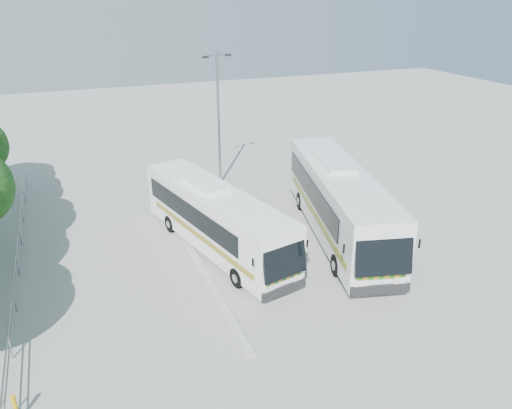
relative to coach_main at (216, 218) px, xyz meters
name	(u,v)px	position (x,y,z in m)	size (l,w,h in m)	color
ground	(251,264)	(0.99, -2.05, -1.67)	(100.00, 100.00, 0.00)	#959590
kerb_divider	(192,253)	(-1.31, -0.05, -1.59)	(0.40, 16.00, 0.15)	#B2B2AD
railing	(17,250)	(-9.01, 1.95, -0.93)	(0.06, 22.00, 1.00)	gray
coach_main	(216,218)	(0.00, 0.00, 0.00)	(4.62, 11.18, 3.05)	white
coach_adjacent	(339,201)	(6.30, -0.79, 0.24)	(5.43, 12.78, 3.48)	silver
lamppost	(219,114)	(2.99, 8.75, 2.97)	(2.00, 0.85, 8.41)	gray
bollard	(16,409)	(-8.71, -8.12, -1.19)	(0.14, 0.14, 0.97)	#C7940B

